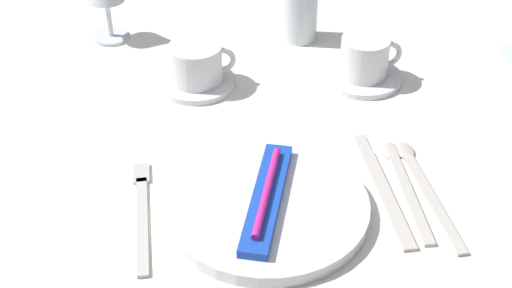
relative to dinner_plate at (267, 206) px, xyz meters
name	(u,v)px	position (x,y,z in m)	size (l,w,h in m)	color
dining_table	(231,146)	(-0.03, 0.25, -0.09)	(1.80, 1.11, 0.74)	silver
dinner_plate	(267,206)	(0.00, 0.00, 0.00)	(0.26, 0.26, 0.02)	white
toothbrush_package	(267,197)	(0.00, 0.00, 0.02)	(0.09, 0.21, 0.02)	blue
fork_outer	(142,210)	(-0.16, 0.02, -0.01)	(0.02, 0.21, 0.00)	beige
dinner_knife	(384,190)	(0.16, 0.02, -0.01)	(0.02, 0.24, 0.00)	beige
spoon_soup	(402,177)	(0.19, 0.05, -0.01)	(0.03, 0.21, 0.01)	beige
spoon_dessert	(421,180)	(0.22, 0.04, -0.01)	(0.03, 0.23, 0.01)	beige
saucer_left	(362,77)	(0.20, 0.30, 0.00)	(0.13, 0.13, 0.01)	white
coffee_cup_left	(365,57)	(0.20, 0.30, 0.03)	(0.10, 0.08, 0.07)	white
saucer_right	(197,82)	(-0.07, 0.32, 0.00)	(0.13, 0.13, 0.01)	white
coffee_cup_right	(197,63)	(-0.07, 0.32, 0.03)	(0.11, 0.09, 0.06)	white
drink_tumbler	(300,16)	(0.12, 0.46, 0.04)	(0.06, 0.06, 0.10)	silver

